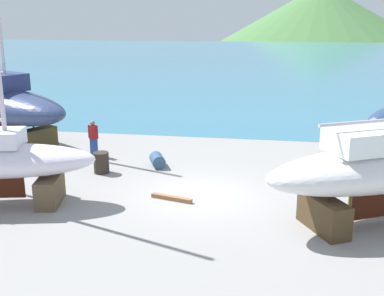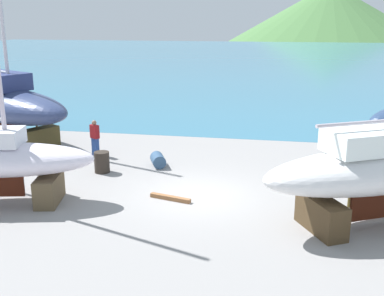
{
  "view_description": "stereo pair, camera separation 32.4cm",
  "coord_description": "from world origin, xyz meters",
  "px_view_note": "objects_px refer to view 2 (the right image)",
  "views": [
    {
      "loc": [
        2.47,
        -15.66,
        6.21
      ],
      "look_at": [
        -0.54,
        2.03,
        1.2
      ],
      "focal_mm": 43.87,
      "sensor_mm": 36.0,
      "label": 1
    },
    {
      "loc": [
        2.79,
        -15.6,
        6.21
      ],
      "look_at": [
        -0.54,
        2.03,
        1.2
      ],
      "focal_mm": 43.87,
      "sensor_mm": 36.0,
      "label": 2
    }
  ],
  "objects_px": {
    "sailboat_large_starboard": "(6,104)",
    "barrel_rust_far": "(158,160)",
    "worker": "(95,137)",
    "barrel_blue_faded": "(102,162)",
    "sailboat_mid_port": "(379,169)"
  },
  "relations": [
    {
      "from": "sailboat_large_starboard",
      "to": "barrel_rust_far",
      "type": "bearing_deg",
      "value": 10.6
    },
    {
      "from": "worker",
      "to": "barrel_rust_far",
      "type": "relative_size",
      "value": 1.82
    },
    {
      "from": "barrel_rust_far",
      "to": "barrel_blue_faded",
      "type": "bearing_deg",
      "value": -149.88
    },
    {
      "from": "barrel_rust_far",
      "to": "sailboat_large_starboard",
      "type": "bearing_deg",
      "value": 163.5
    },
    {
      "from": "sailboat_large_starboard",
      "to": "sailboat_mid_port",
      "type": "height_order",
      "value": "sailboat_large_starboard"
    },
    {
      "from": "sailboat_large_starboard",
      "to": "sailboat_mid_port",
      "type": "distance_m",
      "value": 18.08
    },
    {
      "from": "sailboat_large_starboard",
      "to": "barrel_blue_faded",
      "type": "distance_m",
      "value": 7.68
    },
    {
      "from": "barrel_blue_faded",
      "to": "barrel_rust_far",
      "type": "height_order",
      "value": "barrel_blue_faded"
    },
    {
      "from": "sailboat_mid_port",
      "to": "worker",
      "type": "xyz_separation_m",
      "value": [
        -11.39,
        5.42,
        -0.9
      ]
    },
    {
      "from": "sailboat_mid_port",
      "to": "barrel_rust_far",
      "type": "relative_size",
      "value": 13.39
    },
    {
      "from": "worker",
      "to": "barrel_rust_far",
      "type": "distance_m",
      "value": 3.5
    },
    {
      "from": "sailboat_large_starboard",
      "to": "barrel_blue_faded",
      "type": "relative_size",
      "value": 15.2
    },
    {
      "from": "sailboat_large_starboard",
      "to": "sailboat_mid_port",
      "type": "xyz_separation_m",
      "value": [
        16.71,
        -6.9,
        -0.22
      ]
    },
    {
      "from": "barrel_rust_far",
      "to": "worker",
      "type": "bearing_deg",
      "value": 161.93
    },
    {
      "from": "sailboat_large_starboard",
      "to": "barrel_blue_faded",
      "type": "bearing_deg",
      "value": -2.85
    }
  ]
}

